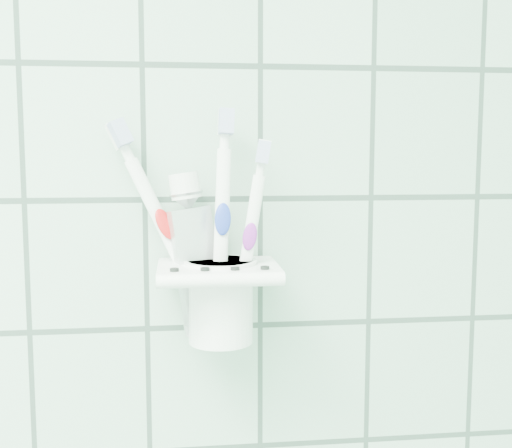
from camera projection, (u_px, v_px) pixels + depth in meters
holder_bracket at (218, 272)px, 0.60m from camera, size 0.11×0.10×0.03m
cup at (221, 297)px, 0.61m from camera, size 0.07×0.07×0.08m
toothbrush_pink at (213, 216)px, 0.61m from camera, size 0.09×0.04×0.22m
toothbrush_blue at (217, 222)px, 0.59m from camera, size 0.02×0.04×0.22m
toothbrush_orange at (234, 236)px, 0.60m from camera, size 0.04×0.02×0.19m
toothpaste_tube at (207, 241)px, 0.61m from camera, size 0.06×0.04×0.16m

